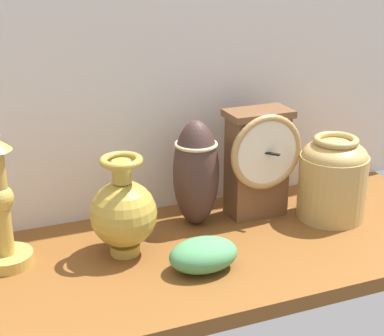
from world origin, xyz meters
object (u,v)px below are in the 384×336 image
mantel_clock (259,160)px  brass_vase_bulbous (123,212)px  brass_vase_jar (333,176)px  tall_ceramic_vase (196,173)px

mantel_clock → brass_vase_bulbous: bearing=-169.1°
mantel_clock → brass_vase_bulbous: mantel_clock is taller
brass_vase_bulbous → brass_vase_jar: brass_vase_bulbous is taller
brass_vase_jar → tall_ceramic_vase: tall_ceramic_vase is taller
mantel_clock → tall_ceramic_vase: mantel_clock is taller
brass_vase_bulbous → tall_ceramic_vase: bearing=21.5°
brass_vase_jar → tall_ceramic_vase: size_ratio=0.80×
mantel_clock → brass_vase_bulbous: size_ratio=1.20×
brass_vase_bulbous → brass_vase_jar: (37.35, -0.68, 0.50)cm
mantel_clock → brass_vase_jar: (11.62, -5.63, -2.58)cm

